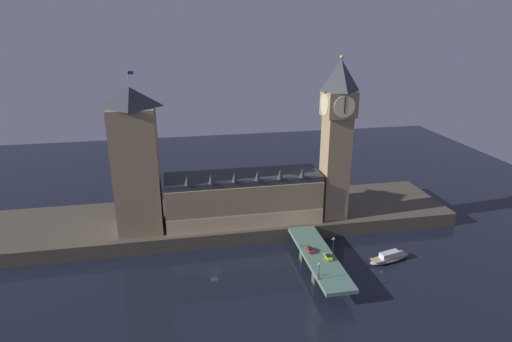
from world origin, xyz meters
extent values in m
plane|color=black|center=(0.00, 0.00, 0.00)|extent=(400.00, 400.00, 0.00)
cube|color=#4C4438|center=(0.00, 39.00, 2.97)|extent=(220.00, 42.00, 5.95)
cube|color=#9E845B|center=(15.80, 29.93, 15.10)|extent=(64.72, 18.87, 18.31)
cube|color=beige|center=(15.80, 20.38, 9.24)|extent=(64.72, 0.20, 6.59)
cube|color=#2D3338|center=(15.80, 29.93, 25.46)|extent=(64.72, 17.36, 2.40)
cone|color=#2D3338|center=(-7.32, 21.91, 28.67)|extent=(2.40, 2.40, 4.03)
cone|color=#2D3338|center=(1.93, 21.91, 28.67)|extent=(2.40, 2.40, 4.03)
cone|color=#2D3338|center=(11.18, 21.91, 28.67)|extent=(2.40, 2.40, 4.03)
cone|color=#2D3338|center=(20.42, 21.91, 28.67)|extent=(2.40, 2.40, 4.03)
cone|color=#2D3338|center=(29.67, 21.91, 28.67)|extent=(2.40, 2.40, 4.03)
cone|color=#2D3338|center=(38.91, 21.91, 28.67)|extent=(2.40, 2.40, 4.03)
cube|color=#9E845B|center=(54.56, 26.57, 28.08)|extent=(10.13, 10.13, 44.26)
cube|color=#9E845B|center=(54.56, 26.57, 55.37)|extent=(11.95, 11.95, 10.32)
cylinder|color=beige|center=(54.56, 20.46, 55.37)|extent=(8.67, 0.25, 8.67)
cylinder|color=beige|center=(54.56, 32.67, 55.37)|extent=(8.67, 0.25, 8.67)
cylinder|color=beige|center=(60.67, 26.57, 55.37)|extent=(0.25, 8.67, 8.67)
cylinder|color=beige|center=(48.46, 26.57, 55.37)|extent=(0.25, 8.67, 8.67)
cube|color=black|center=(54.56, 20.28, 56.02)|extent=(0.36, 0.10, 6.51)
pyramid|color=#2D3338|center=(54.56, 26.57, 66.70)|extent=(11.95, 11.95, 12.35)
sphere|color=gold|center=(54.56, 26.57, 73.68)|extent=(1.60, 1.60, 1.60)
cube|color=#9E845B|center=(-26.49, 30.08, 31.18)|extent=(17.17, 17.17, 50.47)
pyramid|color=#2D3338|center=(-26.49, 30.08, 60.14)|extent=(17.51, 17.51, 7.45)
cylinder|color=#99999E|center=(-26.49, 30.08, 66.86)|extent=(0.24, 0.24, 6.00)
cube|color=navy|center=(-25.39, 30.08, 68.96)|extent=(2.00, 0.08, 1.20)
cube|color=slate|center=(38.04, -5.00, 5.61)|extent=(10.87, 46.00, 1.40)
cube|color=#4C4438|center=(38.04, -12.67, 2.45)|extent=(9.24, 3.20, 4.91)
cube|color=#4C4438|center=(38.04, 2.67, 2.45)|extent=(9.24, 3.20, 4.91)
cube|color=red|center=(35.65, -1.94, 6.90)|extent=(1.86, 4.36, 0.84)
cube|color=black|center=(35.65, -1.94, 7.55)|extent=(1.53, 1.96, 0.45)
cylinder|color=black|center=(34.76, -0.59, 6.63)|extent=(0.22, 0.64, 0.64)
cylinder|color=black|center=(36.53, -0.59, 6.63)|extent=(0.22, 0.64, 0.64)
cylinder|color=black|center=(34.76, -3.29, 6.63)|extent=(0.22, 0.64, 0.64)
cylinder|color=black|center=(36.53, -3.29, 6.63)|extent=(0.22, 0.64, 0.64)
cube|color=yellow|center=(40.43, -7.87, 6.86)|extent=(1.87, 4.66, 0.76)
cube|color=black|center=(40.43, -7.87, 7.46)|extent=(1.54, 2.10, 0.45)
cylinder|color=black|center=(41.32, -9.31, 6.63)|extent=(0.22, 0.64, 0.64)
cylinder|color=black|center=(39.54, -9.31, 6.63)|extent=(0.22, 0.64, 0.64)
cylinder|color=black|center=(41.32, -6.42, 6.63)|extent=(0.22, 0.64, 0.64)
cylinder|color=black|center=(39.54, -6.42, 6.63)|extent=(0.22, 0.64, 0.64)
cylinder|color=black|center=(33.25, -18.11, 6.74)|extent=(0.28, 0.28, 0.87)
cylinder|color=#47384C|center=(33.25, -18.11, 7.54)|extent=(0.38, 0.38, 0.73)
sphere|color=tan|center=(33.25, -18.11, 8.03)|extent=(0.24, 0.24, 0.24)
cylinder|color=black|center=(33.25, 2.00, 6.70)|extent=(0.28, 0.28, 0.79)
cylinder|color=gray|center=(33.25, 2.00, 7.43)|extent=(0.38, 0.38, 0.66)
sphere|color=tan|center=(33.25, 2.00, 7.87)|extent=(0.21, 0.21, 0.21)
cylinder|color=#2D3333|center=(32.85, -19.72, 6.56)|extent=(0.56, 0.56, 0.50)
cylinder|color=#2D3333|center=(32.85, -19.72, 9.24)|extent=(0.18, 0.18, 4.87)
sphere|color=#F9E5A3|center=(32.85, -19.72, 12.22)|extent=(0.60, 0.60, 0.60)
sphere|color=#F9E5A3|center=(32.40, -19.72, 11.87)|extent=(0.44, 0.44, 0.44)
sphere|color=#F9E5A3|center=(33.30, -19.72, 11.87)|extent=(0.44, 0.44, 0.44)
cylinder|color=#2D3333|center=(43.22, -5.00, 6.56)|extent=(0.56, 0.56, 0.50)
cylinder|color=#2D3333|center=(43.22, -5.00, 9.42)|extent=(0.18, 0.18, 5.23)
sphere|color=#F9E5A3|center=(43.22, -5.00, 12.59)|extent=(0.60, 0.60, 0.60)
sphere|color=#F9E5A3|center=(42.77, -5.00, 12.24)|extent=(0.44, 0.44, 0.44)
sphere|color=#F9E5A3|center=(43.67, -5.00, 12.24)|extent=(0.44, 0.44, 0.44)
ellipsoid|color=#B2A893|center=(66.65, -4.07, 0.95)|extent=(18.33, 8.72, 1.90)
cube|color=tan|center=(66.65, -4.07, 1.82)|extent=(16.04, 7.31, 0.24)
cube|color=silver|center=(66.65, -4.07, 2.89)|extent=(8.43, 4.70, 1.90)
camera|label=1|loc=(-10.34, -134.92, 86.63)|focal=30.00mm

